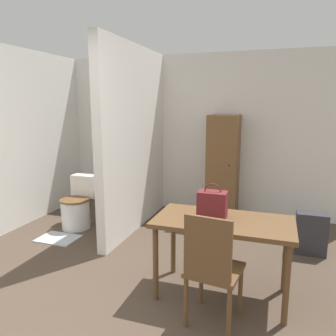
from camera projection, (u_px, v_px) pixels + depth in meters
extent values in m
cube|color=white|center=(190.00, 134.00, 5.32)|extent=(5.14, 0.12, 2.50)
cube|color=white|center=(135.00, 140.00, 4.50)|extent=(0.12, 1.99, 2.50)
cube|color=brown|center=(223.00, 222.00, 2.89)|extent=(1.21, 0.63, 0.04)
cylinder|color=brown|center=(156.00, 264.00, 2.89)|extent=(0.05, 0.05, 0.69)
cylinder|color=brown|center=(287.00, 285.00, 2.55)|extent=(0.05, 0.05, 0.69)
cylinder|color=brown|center=(173.00, 241.00, 3.36)|extent=(0.05, 0.05, 0.69)
cylinder|color=brown|center=(286.00, 257.00, 3.02)|extent=(0.05, 0.05, 0.69)
cube|color=brown|center=(215.00, 270.00, 2.59)|extent=(0.45, 0.45, 0.04)
cube|color=brown|center=(208.00, 249.00, 2.37)|extent=(0.36, 0.08, 0.48)
cylinder|color=brown|center=(201.00, 281.00, 2.85)|extent=(0.04, 0.04, 0.42)
cylinder|color=brown|center=(240.00, 291.00, 2.71)|extent=(0.04, 0.04, 0.42)
cylinder|color=brown|center=(186.00, 302.00, 2.55)|extent=(0.04, 0.04, 0.42)
cylinder|color=brown|center=(229.00, 314.00, 2.40)|extent=(0.04, 0.04, 0.42)
cylinder|color=white|center=(76.00, 214.00, 4.62)|extent=(0.39, 0.39, 0.40)
cylinder|color=brown|center=(75.00, 200.00, 4.58)|extent=(0.42, 0.42, 0.02)
cube|color=white|center=(85.00, 185.00, 4.80)|extent=(0.37, 0.18, 0.31)
cube|color=maroon|center=(212.00, 205.00, 2.90)|extent=(0.25, 0.16, 0.24)
torus|color=maroon|center=(213.00, 192.00, 2.88)|extent=(0.15, 0.01, 0.15)
cube|color=brown|center=(223.00, 168.00, 4.94)|extent=(0.45, 0.45, 1.58)
sphere|color=black|center=(229.00, 166.00, 4.67)|extent=(0.02, 0.02, 0.02)
cube|color=#B2BCC6|center=(58.00, 238.00, 4.27)|extent=(0.51, 0.37, 0.01)
cube|color=#2D2D33|center=(311.00, 233.00, 3.81)|extent=(0.35, 0.19, 0.49)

